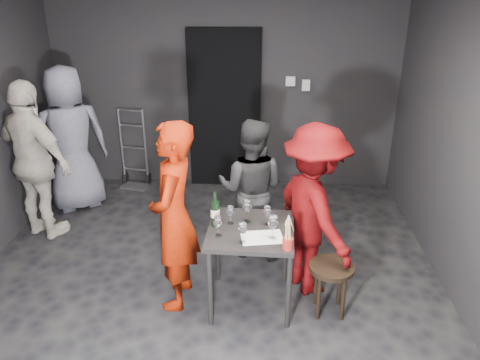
# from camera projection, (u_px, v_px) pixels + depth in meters

# --- Properties ---
(floor) EXTENTS (4.50, 5.00, 0.02)m
(floor) POSITION_uv_depth(u_px,v_px,m) (205.00, 290.00, 4.38)
(floor) COLOR black
(floor) RESTS_ON ground
(wall_back) EXTENTS (4.50, 0.04, 2.70)m
(wall_back) POSITION_uv_depth(u_px,v_px,m) (225.00, 87.00, 6.11)
(wall_back) COLOR black
(wall_back) RESTS_ON ground
(wall_right) EXTENTS (0.04, 5.00, 2.70)m
(wall_right) POSITION_uv_depth(u_px,v_px,m) (480.00, 160.00, 3.72)
(wall_right) COLOR black
(wall_right) RESTS_ON ground
(doorway) EXTENTS (0.95, 0.10, 2.10)m
(doorway) POSITION_uv_depth(u_px,v_px,m) (225.00, 111.00, 6.18)
(doorway) COLOR black
(doorway) RESTS_ON ground
(wallbox_upper) EXTENTS (0.12, 0.06, 0.12)m
(wallbox_upper) POSITION_uv_depth(u_px,v_px,m) (290.00, 81.00, 5.98)
(wallbox_upper) COLOR #B7B7B2
(wallbox_upper) RESTS_ON wall_back
(wallbox_lower) EXTENTS (0.10, 0.06, 0.14)m
(wallbox_lower) POSITION_uv_depth(u_px,v_px,m) (306.00, 85.00, 5.99)
(wallbox_lower) COLOR #B7B7B2
(wallbox_lower) RESTS_ON wall_back
(hand_truck) EXTENTS (0.36, 0.32, 1.08)m
(hand_truck) POSITION_uv_depth(u_px,v_px,m) (135.00, 172.00, 6.46)
(hand_truck) COLOR #B2B2B7
(hand_truck) RESTS_ON floor
(tasting_table) EXTENTS (0.72, 0.72, 0.75)m
(tasting_table) POSITION_uv_depth(u_px,v_px,m) (251.00, 239.00, 3.96)
(tasting_table) COLOR black
(tasting_table) RESTS_ON floor
(stool) EXTENTS (0.38, 0.38, 0.47)m
(stool) POSITION_uv_depth(u_px,v_px,m) (331.00, 274.00, 3.95)
(stool) COLOR black
(stool) RESTS_ON floor
(server_red) EXTENTS (0.47, 0.69, 1.87)m
(server_red) POSITION_uv_depth(u_px,v_px,m) (173.00, 207.00, 3.88)
(server_red) COLOR #A11C03
(server_red) RESTS_ON floor
(woman_black) EXTENTS (0.74, 0.50, 1.41)m
(woman_black) POSITION_uv_depth(u_px,v_px,m) (251.00, 191.00, 4.71)
(woman_black) COLOR #28282A
(woman_black) RESTS_ON floor
(man_maroon) EXTENTS (0.93, 1.20, 1.68)m
(man_maroon) POSITION_uv_depth(u_px,v_px,m) (314.00, 206.00, 4.10)
(man_maroon) COLOR #550507
(man_maroon) RESTS_ON floor
(bystander_cream) EXTENTS (1.32, 1.04, 2.04)m
(bystander_cream) POSITION_uv_depth(u_px,v_px,m) (32.00, 149.00, 4.91)
(bystander_cream) COLOR silver
(bystander_cream) RESTS_ON floor
(bystander_grey) EXTENTS (1.17, 1.02, 2.10)m
(bystander_grey) POSITION_uv_depth(u_px,v_px,m) (69.00, 127.00, 5.53)
(bystander_grey) COLOR slate
(bystander_grey) RESTS_ON floor
(tasting_mat) EXTENTS (0.37, 0.27, 0.00)m
(tasting_mat) POSITION_uv_depth(u_px,v_px,m) (262.00, 237.00, 3.79)
(tasting_mat) COLOR white
(tasting_mat) RESTS_ON tasting_table
(wine_glass_a) EXTENTS (0.10, 0.10, 0.20)m
(wine_glass_a) POSITION_uv_depth(u_px,v_px,m) (218.00, 225.00, 3.77)
(wine_glass_a) COLOR white
(wine_glass_a) RESTS_ON tasting_table
(wine_glass_b) EXTENTS (0.09, 0.09, 0.18)m
(wine_glass_b) POSITION_uv_depth(u_px,v_px,m) (231.00, 214.00, 3.97)
(wine_glass_b) COLOR white
(wine_glass_b) RESTS_ON tasting_table
(wine_glass_c) EXTENTS (0.09, 0.09, 0.22)m
(wine_glass_c) POSITION_uv_depth(u_px,v_px,m) (247.00, 210.00, 3.99)
(wine_glass_c) COLOR white
(wine_glass_c) RESTS_ON tasting_table
(wine_glass_d) EXTENTS (0.09, 0.09, 0.19)m
(wine_glass_d) POSITION_uv_depth(u_px,v_px,m) (243.00, 232.00, 3.68)
(wine_glass_d) COLOR white
(wine_glass_d) RESTS_ON tasting_table
(wine_glass_e) EXTENTS (0.09, 0.09, 0.22)m
(wine_glass_e) POSITION_uv_depth(u_px,v_px,m) (273.00, 226.00, 3.73)
(wine_glass_e) COLOR white
(wine_glass_e) RESTS_ON tasting_table
(wine_glass_f) EXTENTS (0.09, 0.09, 0.19)m
(wine_glass_f) POSITION_uv_depth(u_px,v_px,m) (267.00, 215.00, 3.94)
(wine_glass_f) COLOR white
(wine_glass_f) RESTS_ON tasting_table
(wine_bottle) EXTENTS (0.08, 0.08, 0.31)m
(wine_bottle) POSITION_uv_depth(u_px,v_px,m) (215.00, 213.00, 3.92)
(wine_bottle) COLOR black
(wine_bottle) RESTS_ON tasting_table
(breadstick_cup) EXTENTS (0.08, 0.08, 0.26)m
(breadstick_cup) POSITION_uv_depth(u_px,v_px,m) (288.00, 236.00, 3.59)
(breadstick_cup) COLOR maroon
(breadstick_cup) RESTS_ON tasting_table
(reserved_card) EXTENTS (0.08, 0.13, 0.09)m
(reserved_card) POSITION_uv_depth(u_px,v_px,m) (288.00, 223.00, 3.91)
(reserved_card) COLOR white
(reserved_card) RESTS_ON tasting_table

